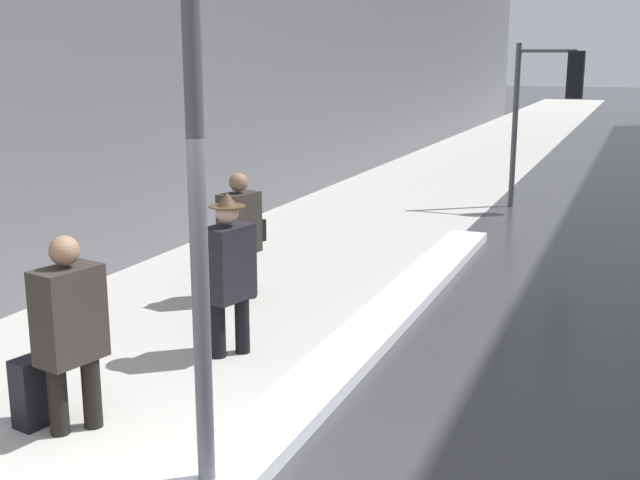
% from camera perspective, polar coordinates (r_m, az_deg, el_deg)
% --- Properties ---
extents(sidewalk_slab, '(4.00, 80.00, 0.01)m').
position_cam_1_polar(sidewalk_slab, '(19.69, 7.76, 4.11)').
color(sidewalk_slab, '#B2AFA8').
rests_on(sidewalk_slab, ground).
extents(snow_bank_curb, '(0.60, 9.68, 0.13)m').
position_cam_1_polar(snow_bank_curb, '(9.13, 4.31, -5.82)').
color(snow_bank_curb, silver).
rests_on(snow_bank_curb, ground).
extents(lamp_post, '(0.28, 0.28, 4.97)m').
position_cam_1_polar(lamp_post, '(5.13, -9.06, 12.43)').
color(lamp_post, '#515156').
rests_on(lamp_post, ground).
extents(traffic_light_near, '(1.31, 0.32, 3.24)m').
position_cam_1_polar(traffic_light_near, '(16.47, 16.30, 10.13)').
color(traffic_light_near, '#515156').
rests_on(traffic_light_near, ground).
extents(pedestrian_trailing, '(0.42, 0.59, 1.65)m').
position_cam_1_polar(pedestrian_trailing, '(6.70, -17.36, -5.82)').
color(pedestrian_trailing, black).
rests_on(pedestrian_trailing, ground).
extents(pedestrian_in_fedora, '(0.41, 0.58, 1.70)m').
position_cam_1_polar(pedestrian_in_fedora, '(8.07, -6.51, -2.00)').
color(pedestrian_in_fedora, black).
rests_on(pedestrian_in_fedora, ground).
extents(pedestrian_with_shoulder_bag, '(0.41, 0.76, 1.61)m').
position_cam_1_polar(pedestrian_with_shoulder_bag, '(9.97, -5.70, 0.69)').
color(pedestrian_with_shoulder_bag, black).
rests_on(pedestrian_with_shoulder_bag, ground).
extents(rolling_suitcase, '(0.29, 0.40, 0.95)m').
position_cam_1_polar(rolling_suitcase, '(7.13, -19.54, -10.11)').
color(rolling_suitcase, black).
rests_on(rolling_suitcase, ground).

